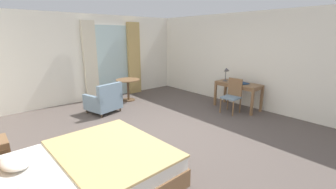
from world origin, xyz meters
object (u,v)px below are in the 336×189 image
at_px(writing_desk, 238,86).
at_px(closed_book, 242,83).
at_px(desk_lamp, 226,71).
at_px(armchair_by_window, 105,101).
at_px(bed, 85,173).
at_px(round_cafe_table, 128,85).
at_px(desk_chair, 233,94).

bearing_deg(writing_desk, closed_book, -95.13).
bearing_deg(writing_desk, desk_lamp, 102.95).
relative_size(writing_desk, armchair_by_window, 1.38).
relative_size(desk_lamp, armchair_by_window, 0.48).
bearing_deg(bed, round_cafe_table, 51.53).
height_order(desk_chair, armchair_by_window, desk_chair).
bearing_deg(desk_lamp, writing_desk, -77.05).
height_order(bed, armchair_by_window, bed).
distance_m(writing_desk, round_cafe_table, 3.36).
height_order(bed, desk_lamp, desk_lamp).
height_order(writing_desk, desk_lamp, desk_lamp).
distance_m(bed, desk_lamp, 4.78).
bearing_deg(desk_chair, armchair_by_window, 140.09).
bearing_deg(armchair_by_window, round_cafe_table, 29.58).
relative_size(bed, writing_desk, 1.75).
height_order(armchair_by_window, round_cafe_table, armchair_by_window).
bearing_deg(writing_desk, bed, -171.48).
bearing_deg(closed_book, desk_chair, -167.15).
xyz_separation_m(bed, desk_lamp, (4.59, 1.07, 0.79)).
distance_m(desk_chair, round_cafe_table, 3.23).
xyz_separation_m(bed, desk_chair, (4.27, 0.60, 0.25)).
distance_m(desk_lamp, closed_book, 0.58).
xyz_separation_m(desk_chair, round_cafe_table, (-1.53, 2.84, 0.01)).
bearing_deg(round_cafe_table, closed_book, -56.23).
bearing_deg(desk_lamp, closed_book, -81.63).
relative_size(desk_chair, desk_lamp, 2.12).
bearing_deg(writing_desk, round_cafe_table, 125.16).
bearing_deg(closed_book, round_cafe_table, 141.34).
height_order(desk_lamp, closed_book, desk_lamp).
relative_size(bed, round_cafe_table, 2.92).
bearing_deg(desk_lamp, round_cafe_table, 127.89).
relative_size(bed, desk_lamp, 5.04).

